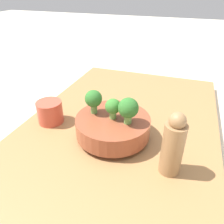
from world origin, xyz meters
TOP-DOWN VIEW (x-y plane):
  - ground_plane at (0.00, 0.00)m, footprint 6.00×6.00m
  - table at (0.00, 0.00)m, footprint 1.15×0.63m
  - bowl at (0.01, 0.00)m, footprint 0.22×0.22m
  - broccoli_floret_center at (0.01, 0.00)m, footprint 0.05×0.05m
  - broccoli_floret_front at (-0.00, -0.05)m, footprint 0.06×0.06m
  - broccoli_floret_back at (0.02, 0.06)m, footprint 0.05×0.05m
  - cup at (0.02, 0.23)m, footprint 0.08×0.08m
  - pepper_mill at (-0.07, -0.18)m, footprint 0.05×0.05m

SIDE VIEW (x-z plane):
  - ground_plane at x=0.00m, z-range 0.00..0.00m
  - table at x=0.00m, z-range 0.00..0.04m
  - cup at x=0.02m, z-range 0.04..0.12m
  - bowl at x=0.01m, z-range 0.05..0.12m
  - pepper_mill at x=-0.07m, z-range 0.04..0.21m
  - broccoli_floret_center at x=0.01m, z-range 0.12..0.18m
  - broccoli_floret_back at x=0.02m, z-range 0.12..0.19m
  - broccoli_floret_front at x=0.00m, z-range 0.12..0.20m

